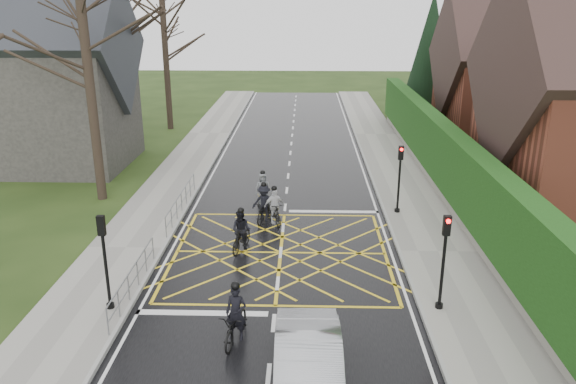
{
  "coord_description": "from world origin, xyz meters",
  "views": [
    {
      "loc": [
        0.86,
        -19.66,
        9.16
      ],
      "look_at": [
        0.18,
        3.44,
        1.3
      ],
      "focal_mm": 35.0,
      "sensor_mm": 36.0,
      "label": 1
    }
  ],
  "objects_px": {
    "cyclist_rear": "(236,322)",
    "cyclist_back": "(241,234)",
    "cyclist_lead": "(263,192)",
    "cyclist_mid": "(264,207)",
    "cyclist_front": "(274,210)",
    "car": "(308,369)"
  },
  "relations": [
    {
      "from": "cyclist_rear",
      "to": "cyclist_lead",
      "type": "distance_m",
      "value": 11.4
    },
    {
      "from": "cyclist_back",
      "to": "cyclist_mid",
      "type": "relative_size",
      "value": 0.94
    },
    {
      "from": "cyclist_front",
      "to": "cyclist_rear",
      "type": "bearing_deg",
      "value": -115.65
    },
    {
      "from": "cyclist_rear",
      "to": "cyclist_mid",
      "type": "bearing_deg",
      "value": 99.8
    },
    {
      "from": "cyclist_back",
      "to": "cyclist_front",
      "type": "xyz_separation_m",
      "value": [
        1.12,
        2.79,
        -0.03
      ]
    },
    {
      "from": "cyclist_lead",
      "to": "car",
      "type": "relative_size",
      "value": 0.38
    },
    {
      "from": "cyclist_back",
      "to": "car",
      "type": "height_order",
      "value": "cyclist_back"
    },
    {
      "from": "cyclist_lead",
      "to": "cyclist_mid",
      "type": "bearing_deg",
      "value": -98.74
    },
    {
      "from": "cyclist_front",
      "to": "car",
      "type": "relative_size",
      "value": 0.38
    },
    {
      "from": "cyclist_front",
      "to": "car",
      "type": "xyz_separation_m",
      "value": [
        1.41,
        -11.25,
        0.14
      ]
    },
    {
      "from": "cyclist_front",
      "to": "cyclist_lead",
      "type": "xyz_separation_m",
      "value": [
        -0.68,
        2.5,
        -0.06
      ]
    },
    {
      "from": "cyclist_rear",
      "to": "cyclist_back",
      "type": "bearing_deg",
      "value": 105.49
    },
    {
      "from": "cyclist_mid",
      "to": "car",
      "type": "xyz_separation_m",
      "value": [
        1.88,
        -11.58,
        0.13
      ]
    },
    {
      "from": "cyclist_front",
      "to": "car",
      "type": "bearing_deg",
      "value": -104.55
    },
    {
      "from": "cyclist_lead",
      "to": "car",
      "type": "xyz_separation_m",
      "value": [
        2.09,
        -13.75,
        0.2
      ]
    },
    {
      "from": "cyclist_lead",
      "to": "car",
      "type": "bearing_deg",
      "value": -95.52
    },
    {
      "from": "cyclist_rear",
      "to": "cyclist_front",
      "type": "height_order",
      "value": "cyclist_rear"
    },
    {
      "from": "cyclist_mid",
      "to": "car",
      "type": "height_order",
      "value": "cyclist_mid"
    },
    {
      "from": "cyclist_back",
      "to": "cyclist_front",
      "type": "height_order",
      "value": "cyclist_back"
    },
    {
      "from": "cyclist_lead",
      "to": "cyclist_rear",
      "type": "bearing_deg",
      "value": -103.84
    },
    {
      "from": "cyclist_mid",
      "to": "cyclist_lead",
      "type": "bearing_deg",
      "value": 107.54
    },
    {
      "from": "cyclist_back",
      "to": "cyclist_mid",
      "type": "distance_m",
      "value": 3.19
    }
  ]
}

